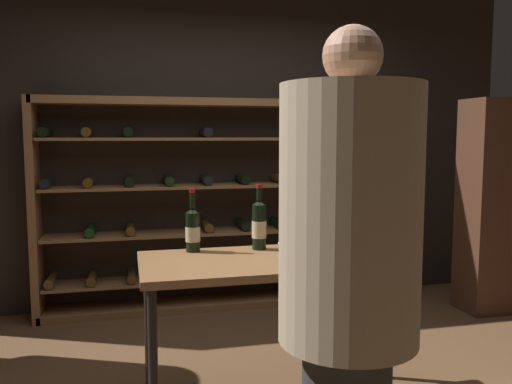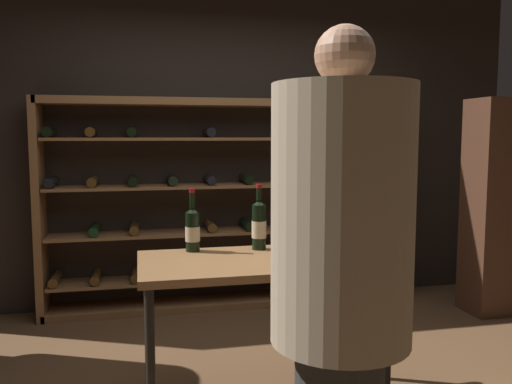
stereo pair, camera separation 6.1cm
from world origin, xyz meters
name	(u,v)px [view 1 (the left image)]	position (x,y,z in m)	size (l,w,h in m)	color
back_wall	(213,141)	(0.00, 1.89, 1.42)	(5.46, 0.10, 2.84)	black
wine_rack	(224,205)	(0.06, 1.68, 0.87)	(3.08, 0.32, 1.77)	brown
tasting_table	(263,274)	(-0.06, -0.10, 0.74)	(1.27, 0.66, 0.82)	brown
person_host_in_suit	(348,277)	(-0.03, -1.14, 1.00)	(0.46, 0.46, 1.81)	#2D2D2D
display_cabinet	(490,206)	(2.18, 1.05, 0.88)	(0.44, 0.36, 1.76)	#4C2D1E
wine_bottle_red_label	(193,229)	(-0.39, 0.16, 0.95)	(0.08, 0.08, 0.35)	black
wine_bottle_black_capsule	(259,225)	(-0.02, 0.13, 0.96)	(0.08, 0.08, 0.37)	black
wine_glass_stemmed_left	(285,239)	(0.06, -0.11, 0.92)	(0.08, 0.08, 0.14)	silver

